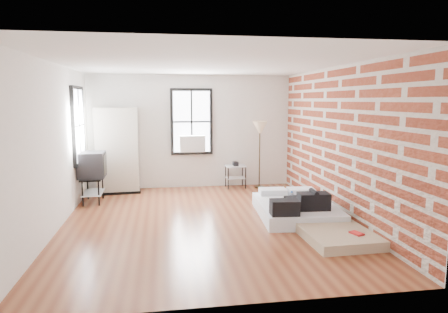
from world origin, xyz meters
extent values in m
plane|color=brown|center=(0.00, 0.00, 0.00)|extent=(6.00, 6.00, 0.00)
cube|color=silver|center=(0.00, 3.00, 1.40)|extent=(5.00, 0.01, 2.80)
cube|color=silver|center=(0.00, -3.00, 1.40)|extent=(5.00, 0.01, 2.80)
cube|color=silver|center=(-2.50, 0.00, 1.40)|extent=(0.01, 6.00, 2.80)
cube|color=maroon|center=(2.50, 0.00, 1.40)|extent=(0.02, 6.00, 2.80)
cube|color=white|center=(0.00, 0.00, 2.80)|extent=(5.00, 6.00, 0.01)
cube|color=white|center=(0.00, 2.95, 1.65)|extent=(0.90, 0.02, 1.50)
cube|color=black|center=(-0.48, 2.97, 1.65)|extent=(0.07, 0.08, 1.64)
cube|color=black|center=(0.48, 2.97, 1.65)|extent=(0.07, 0.08, 1.64)
cube|color=black|center=(0.00, 2.97, 2.44)|extent=(0.90, 0.08, 0.07)
cube|color=black|center=(0.00, 2.97, 0.86)|extent=(0.90, 0.08, 0.07)
cube|color=black|center=(0.00, 2.94, 1.65)|extent=(0.04, 0.02, 1.50)
cube|color=black|center=(0.00, 2.94, 1.65)|extent=(0.90, 0.02, 0.04)
cube|color=white|center=(0.00, 2.83, 1.12)|extent=(0.62, 0.30, 0.40)
cube|color=white|center=(-2.45, 1.80, 1.65)|extent=(0.02, 0.90, 1.50)
cube|color=black|center=(-2.47, 1.32, 1.65)|extent=(0.08, 0.07, 1.64)
cube|color=black|center=(-2.47, 2.29, 1.65)|extent=(0.08, 0.07, 1.64)
cube|color=black|center=(-2.47, 1.80, 2.44)|extent=(0.08, 0.90, 0.07)
cube|color=black|center=(-2.47, 1.80, 0.86)|extent=(0.08, 0.90, 0.07)
cube|color=black|center=(-2.44, 1.80, 1.65)|extent=(0.02, 0.04, 1.50)
cube|color=black|center=(-2.44, 1.80, 1.65)|extent=(0.02, 0.90, 0.04)
cube|color=white|center=(1.75, 0.11, 0.12)|extent=(1.52, 1.98, 0.25)
cube|color=white|center=(1.51, 0.87, 0.31)|extent=(0.57, 0.39, 0.12)
cube|color=white|center=(2.10, 0.82, 0.31)|extent=(0.57, 0.39, 0.12)
cube|color=black|center=(1.91, -0.35, 0.40)|extent=(0.57, 0.36, 0.30)
cylinder|color=black|center=(1.91, -0.35, 0.56)|extent=(0.10, 0.35, 0.08)
cube|color=black|center=(1.30, -0.61, 0.38)|extent=(0.50, 0.33, 0.26)
cylinder|color=#9DB1CB|center=(1.65, 0.06, 0.36)|extent=(0.07, 0.07, 0.22)
cylinder|color=blue|center=(1.65, 0.06, 0.48)|extent=(0.04, 0.04, 0.03)
cube|color=#C6AD8F|center=(1.95, -0.91, 0.08)|extent=(1.09, 1.98, 0.15)
cube|color=black|center=(1.83, -0.20, 0.27)|extent=(0.73, 0.53, 0.23)
cube|color=black|center=(1.83, -0.20, 0.40)|extent=(0.69, 0.49, 0.04)
cube|color=#B01C1C|center=(2.17, -1.47, 0.17)|extent=(0.19, 0.24, 0.03)
cube|color=black|center=(-1.79, 2.65, 0.03)|extent=(1.06, 0.66, 0.06)
cube|color=beige|center=(-1.79, 2.65, 1.03)|extent=(1.01, 0.62, 1.94)
cylinder|color=black|center=(0.85, 2.54, 0.27)|extent=(0.02, 0.02, 0.55)
cylinder|color=black|center=(1.29, 2.56, 0.27)|extent=(0.02, 0.02, 0.55)
cylinder|color=black|center=(0.84, 2.88, 0.27)|extent=(0.02, 0.02, 0.55)
cylinder|color=black|center=(1.28, 2.90, 0.27)|extent=(0.02, 0.02, 0.55)
cube|color=silver|center=(1.07, 2.72, 0.55)|extent=(0.51, 0.42, 0.02)
cube|color=silver|center=(1.07, 2.72, 0.25)|extent=(0.49, 0.40, 0.02)
cube|color=black|center=(1.07, 2.72, 0.61)|extent=(0.13, 0.18, 0.10)
cylinder|color=black|center=(1.66, 2.65, 0.01)|extent=(0.24, 0.24, 0.03)
cylinder|color=black|center=(1.66, 2.65, 0.74)|extent=(0.03, 0.03, 1.43)
cone|color=tan|center=(1.66, 2.65, 1.50)|extent=(0.36, 0.36, 0.32)
cylinder|color=black|center=(-2.38, 1.43, 0.27)|extent=(0.03, 0.03, 0.54)
cylinder|color=black|center=(-2.05, 1.44, 0.27)|extent=(0.03, 0.03, 0.54)
cylinder|color=black|center=(-2.39, 2.08, 0.27)|extent=(0.03, 0.03, 0.54)
cylinder|color=black|center=(-2.06, 2.08, 0.27)|extent=(0.03, 0.03, 0.54)
cube|color=black|center=(-2.22, 1.76, 0.54)|extent=(0.44, 0.78, 0.03)
cube|color=silver|center=(-2.22, 1.76, 0.21)|extent=(0.42, 0.76, 0.02)
cube|color=black|center=(-2.22, 1.76, 0.82)|extent=(0.55, 0.63, 0.54)
cube|color=black|center=(-1.95, 1.76, 0.82)|extent=(0.03, 0.51, 0.43)
camera|label=1|loc=(-0.72, -6.94, 2.18)|focal=32.00mm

